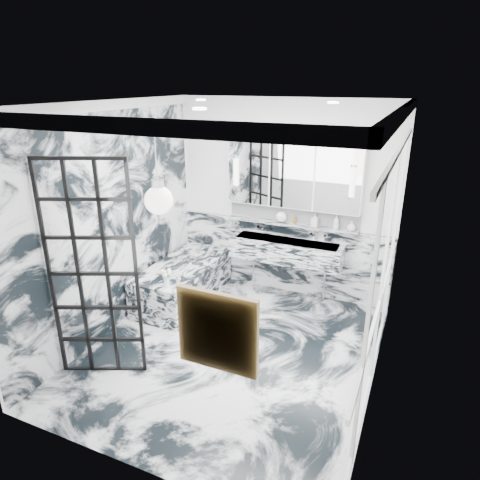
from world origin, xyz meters
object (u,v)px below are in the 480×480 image
at_px(trough_sink, 286,250).
at_px(mirror_cabinet, 293,172).
at_px(crittall_door, 93,274).
at_px(bathtub, 183,281).

distance_m(trough_sink, mirror_cabinet, 1.10).
height_order(crittall_door, bathtub, crittall_door).
bearing_deg(crittall_door, trough_sink, 39.05).
bearing_deg(bathtub, trough_sink, 26.48).
bearing_deg(mirror_cabinet, trough_sink, -90.00).
relative_size(trough_sink, mirror_cabinet, 0.84).
bearing_deg(bathtub, mirror_cabinet, 32.06).
xyz_separation_m(trough_sink, bathtub, (-1.33, -0.66, -0.45)).
distance_m(mirror_cabinet, bathtub, 2.20).
height_order(mirror_cabinet, bathtub, mirror_cabinet).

